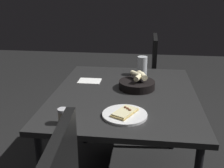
{
  "coord_description": "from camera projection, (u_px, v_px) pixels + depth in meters",
  "views": [
    {
      "loc": [
        -0.12,
        1.6,
        1.36
      ],
      "look_at": [
        0.09,
        -0.07,
        0.75
      ],
      "focal_mm": 42.89,
      "sensor_mm": 36.0,
      "label": 1
    }
  ],
  "objects": [
    {
      "name": "chair_far",
      "position": [
        142.0,
        77.0,
        2.64
      ],
      "size": [
        0.45,
        0.45,
        0.92
      ],
      "color": "black",
      "rests_on": "ground"
    },
    {
      "name": "pepper_shaker",
      "position": [
        63.0,
        117.0,
        1.32
      ],
      "size": [
        0.05,
        0.05,
        0.08
      ],
      "color": "#BFB299",
      "rests_on": "dining_table"
    },
    {
      "name": "dining_table",
      "position": [
        124.0,
        101.0,
        1.75
      ],
      "size": [
        0.91,
        1.11,
        0.72
      ],
      "color": "black",
      "rests_on": "ground"
    },
    {
      "name": "pizza_plate",
      "position": [
        125.0,
        114.0,
        1.41
      ],
      "size": [
        0.24,
        0.24,
        0.04
      ],
      "color": "white",
      "rests_on": "dining_table"
    },
    {
      "name": "beer_glass",
      "position": [
        142.0,
        67.0,
        2.05
      ],
      "size": [
        0.08,
        0.08,
        0.15
      ],
      "color": "silver",
      "rests_on": "dining_table"
    },
    {
      "name": "napkin",
      "position": [
        90.0,
        81.0,
        1.93
      ],
      "size": [
        0.16,
        0.12,
        0.0
      ],
      "color": "white",
      "rests_on": "dining_table"
    },
    {
      "name": "bread_basket",
      "position": [
        137.0,
        84.0,
        1.79
      ],
      "size": [
        0.24,
        0.24,
        0.11
      ],
      "color": "black",
      "rests_on": "dining_table"
    }
  ]
}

